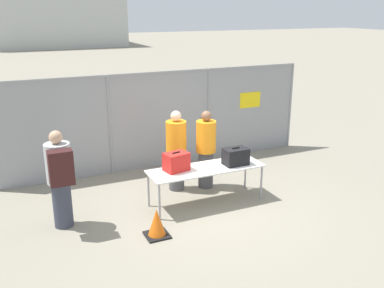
{
  "coord_description": "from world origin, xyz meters",
  "views": [
    {
      "loc": [
        -3.41,
        -6.91,
        3.69
      ],
      "look_at": [
        0.01,
        0.63,
        1.05
      ],
      "focal_mm": 40.0,
      "sensor_mm": 36.0,
      "label": 1
    }
  ],
  "objects_px": {
    "inspection_table": "(206,170)",
    "traveler_hooded": "(60,176)",
    "security_worker_near": "(206,149)",
    "suitcase_black": "(236,156)",
    "security_worker_far": "(176,150)",
    "traffic_cone": "(157,224)",
    "suitcase_red": "(176,162)",
    "utility_trailer": "(189,118)"
  },
  "relations": [
    {
      "from": "inspection_table",
      "to": "traveler_hooded",
      "type": "distance_m",
      "value": 2.72
    },
    {
      "from": "traveler_hooded",
      "to": "security_worker_near",
      "type": "bearing_deg",
      "value": -2.62
    },
    {
      "from": "suitcase_black",
      "to": "security_worker_far",
      "type": "bearing_deg",
      "value": 133.33
    },
    {
      "from": "traveler_hooded",
      "to": "suitcase_black",
      "type": "bearing_deg",
      "value": -16.93
    },
    {
      "from": "suitcase_black",
      "to": "traffic_cone",
      "type": "xyz_separation_m",
      "value": [
        -1.94,
        -0.76,
        -0.67
      ]
    },
    {
      "from": "security_worker_near",
      "to": "traffic_cone",
      "type": "xyz_separation_m",
      "value": [
        -1.68,
        -1.55,
        -0.64
      ]
    },
    {
      "from": "suitcase_red",
      "to": "traffic_cone",
      "type": "height_order",
      "value": "suitcase_red"
    },
    {
      "from": "traffic_cone",
      "to": "inspection_table",
      "type": "bearing_deg",
      "value": 32.02
    },
    {
      "from": "suitcase_black",
      "to": "traffic_cone",
      "type": "distance_m",
      "value": 2.19
    },
    {
      "from": "suitcase_black",
      "to": "traffic_cone",
      "type": "bearing_deg",
      "value": -158.58
    },
    {
      "from": "utility_trailer",
      "to": "inspection_table",
      "type": "bearing_deg",
      "value": -110.22
    },
    {
      "from": "traveler_hooded",
      "to": "security_worker_far",
      "type": "distance_m",
      "value": 2.55
    },
    {
      "from": "suitcase_red",
      "to": "security_worker_near",
      "type": "distance_m",
      "value": 1.11
    },
    {
      "from": "suitcase_red",
      "to": "security_worker_far",
      "type": "bearing_deg",
      "value": 67.61
    },
    {
      "from": "inspection_table",
      "to": "utility_trailer",
      "type": "bearing_deg",
      "value": 69.78
    },
    {
      "from": "traveler_hooded",
      "to": "traffic_cone",
      "type": "relative_size",
      "value": 3.53
    },
    {
      "from": "suitcase_black",
      "to": "security_worker_far",
      "type": "relative_size",
      "value": 0.28
    },
    {
      "from": "inspection_table",
      "to": "suitcase_black",
      "type": "relative_size",
      "value": 4.83
    },
    {
      "from": "utility_trailer",
      "to": "security_worker_far",
      "type": "bearing_deg",
      "value": -117.38
    },
    {
      "from": "utility_trailer",
      "to": "traffic_cone",
      "type": "distance_m",
      "value": 6.42
    },
    {
      "from": "utility_trailer",
      "to": "security_worker_near",
      "type": "bearing_deg",
      "value": -109.18
    },
    {
      "from": "suitcase_red",
      "to": "security_worker_near",
      "type": "height_order",
      "value": "security_worker_near"
    },
    {
      "from": "suitcase_black",
      "to": "utility_trailer",
      "type": "xyz_separation_m",
      "value": [
        1.15,
        4.86,
        -0.47
      ]
    },
    {
      "from": "suitcase_red",
      "to": "security_worker_near",
      "type": "xyz_separation_m",
      "value": [
        0.93,
        0.61,
        -0.05
      ]
    },
    {
      "from": "traffic_cone",
      "to": "suitcase_red",
      "type": "bearing_deg",
      "value": 51.35
    },
    {
      "from": "security_worker_near",
      "to": "utility_trailer",
      "type": "relative_size",
      "value": 0.39
    },
    {
      "from": "traffic_cone",
      "to": "traveler_hooded",
      "type": "bearing_deg",
      "value": 145.06
    },
    {
      "from": "suitcase_black",
      "to": "traveler_hooded",
      "type": "height_order",
      "value": "traveler_hooded"
    },
    {
      "from": "suitcase_red",
      "to": "security_worker_far",
      "type": "xyz_separation_m",
      "value": [
        0.31,
        0.76,
        -0.03
      ]
    },
    {
      "from": "suitcase_black",
      "to": "utility_trailer",
      "type": "relative_size",
      "value": 0.11
    },
    {
      "from": "utility_trailer",
      "to": "traffic_cone",
      "type": "xyz_separation_m",
      "value": [
        -3.09,
        -5.62,
        -0.21
      ]
    },
    {
      "from": "traveler_hooded",
      "to": "security_worker_near",
      "type": "xyz_separation_m",
      "value": [
        3.05,
        0.59,
        -0.1
      ]
    },
    {
      "from": "utility_trailer",
      "to": "traffic_cone",
      "type": "bearing_deg",
      "value": -118.84
    },
    {
      "from": "inspection_table",
      "to": "suitcase_red",
      "type": "relative_size",
      "value": 4.6
    },
    {
      "from": "inspection_table",
      "to": "utility_trailer",
      "type": "height_order",
      "value": "utility_trailer"
    },
    {
      "from": "suitcase_red",
      "to": "security_worker_far",
      "type": "distance_m",
      "value": 0.82
    },
    {
      "from": "security_worker_far",
      "to": "security_worker_near",
      "type": "bearing_deg",
      "value": -166.25
    },
    {
      "from": "suitcase_black",
      "to": "traveler_hooded",
      "type": "relative_size",
      "value": 0.27
    },
    {
      "from": "traveler_hooded",
      "to": "security_worker_far",
      "type": "height_order",
      "value": "traveler_hooded"
    },
    {
      "from": "inspection_table",
      "to": "security_worker_near",
      "type": "xyz_separation_m",
      "value": [
        0.35,
        0.72,
        0.18
      ]
    },
    {
      "from": "suitcase_red",
      "to": "utility_trailer",
      "type": "xyz_separation_m",
      "value": [
        2.34,
        4.68,
        -0.48
      ]
    },
    {
      "from": "security_worker_near",
      "to": "utility_trailer",
      "type": "xyz_separation_m",
      "value": [
        1.42,
        4.07,
        -0.43
      ]
    }
  ]
}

